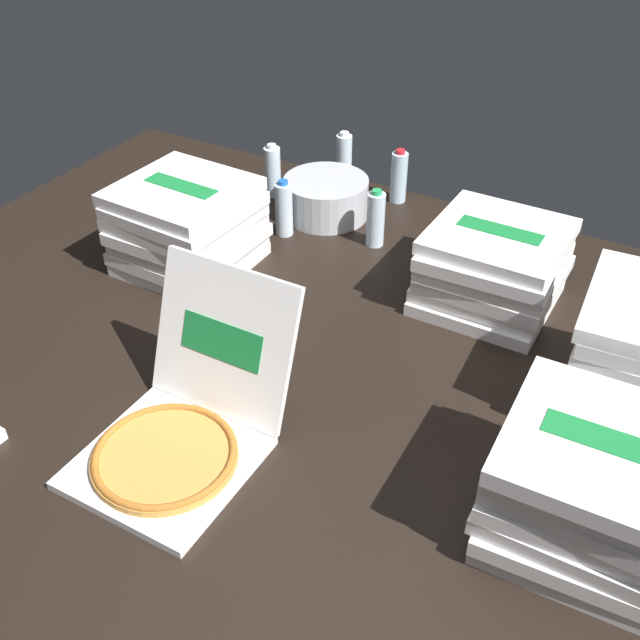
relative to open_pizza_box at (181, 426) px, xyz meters
name	(u,v)px	position (x,y,z in m)	size (l,w,h in m)	color
ground_plane	(319,387)	(0.18, 0.38, -0.08)	(3.20, 2.40, 0.02)	black
open_pizza_box	(181,426)	(0.00, 0.00, 0.00)	(0.40, 0.55, 0.40)	white
pizza_stack_center_far	(187,227)	(-0.51, 0.70, 0.07)	(0.43, 0.43, 0.30)	white
pizza_stack_right_far	(493,267)	(0.45, 1.00, 0.05)	(0.42, 0.42, 0.26)	white
pizza_stack_center_near	(591,486)	(0.93, 0.23, 0.07)	(0.43, 0.43, 0.30)	white
ice_bucket	(326,198)	(-0.28, 1.24, 0.00)	(0.32, 0.32, 0.15)	#B7BABF
water_bottle_0	(399,177)	(-0.09, 1.48, 0.03)	(0.06, 0.06, 0.21)	silver
water_bottle_1	(376,219)	(-0.02, 1.14, 0.03)	(0.06, 0.06, 0.21)	silver
water_bottle_2	(344,158)	(-0.36, 1.53, 0.03)	(0.06, 0.06, 0.21)	silver
water_bottle_3	(273,171)	(-0.55, 1.28, 0.03)	(0.06, 0.06, 0.21)	silver
water_bottle_4	(284,209)	(-0.34, 1.04, 0.03)	(0.06, 0.06, 0.21)	silver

